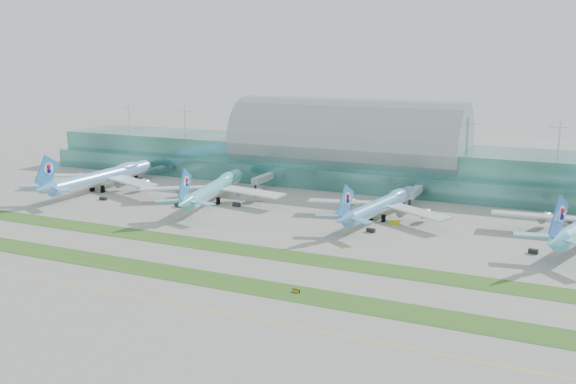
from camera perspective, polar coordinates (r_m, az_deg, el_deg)
The scene contains 19 objects.
ground at distance 221.61m, azimuth -5.97°, elevation -5.01°, with size 700.00×700.00×0.00m, color gray.
terminal at distance 332.93m, azimuth 5.32°, elevation 3.32°, with size 340.00×69.10×36.00m.
grass_strip_near at distance 199.29m, azimuth -10.09°, elevation -7.12°, with size 420.00×12.00×0.08m, color #2D591E.
grass_strip_far at distance 223.24m, azimuth -5.71°, elevation -4.87°, with size 420.00×12.00×0.08m, color #2D591E.
taxiline_a at distance 184.32m, azimuth -13.66°, elevation -8.93°, with size 420.00×0.35×0.01m, color yellow.
taxiline_b at distance 210.29m, azimuth -7.92°, elevation -6.02°, with size 420.00×0.35×0.01m, color yellow.
taxiline_c at distance 236.60m, azimuth -3.75°, elevation -3.85°, with size 420.00×0.35×0.01m, color yellow.
taxiline_d at distance 255.44m, azimuth -1.41°, elevation -2.62°, with size 420.00×0.35×0.01m, color yellow.
airliner_a at distance 325.10m, azimuth -16.10°, elevation 1.37°, with size 72.10×81.67×22.51m.
airliner_b at distance 289.49m, azimuth -6.52°, elevation 0.42°, with size 67.10×77.11×21.35m.
airliner_c at distance 261.07m, azimuth 8.34°, elevation -1.07°, with size 61.51×70.45×19.43m.
gse_a at distance 329.07m, azimuth -20.78°, elevation 0.09°, with size 3.60×1.86×1.59m, color #C38B0B.
gse_b at distance 304.11m, azimuth -16.10°, elevation -0.57°, with size 3.71×1.54×1.28m, color black.
gse_c at distance 283.04m, azimuth -9.65°, elevation -1.15°, with size 3.94×2.09×1.65m, color black.
gse_d at distance 280.44m, azimuth -4.60°, elevation -1.12°, with size 3.41×1.88×1.80m, color black.
gse_e at distance 253.90m, azimuth 9.43°, elevation -2.70°, with size 4.10×2.00×1.55m, color #C4AD0B.
gse_f at distance 241.83m, azimuth 7.37°, elevation -3.39°, with size 3.27×1.48×1.51m, color black.
gse_g at distance 229.96m, azimuth 20.97°, elevation -4.94°, with size 3.08×1.75×1.54m, color black.
taxiway_sign_east at distance 181.07m, azimuth 0.72°, elevation -8.79°, with size 2.40×0.65×1.01m.
Camera 1 is at (108.71, -181.71, 65.40)m, focal length 40.00 mm.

